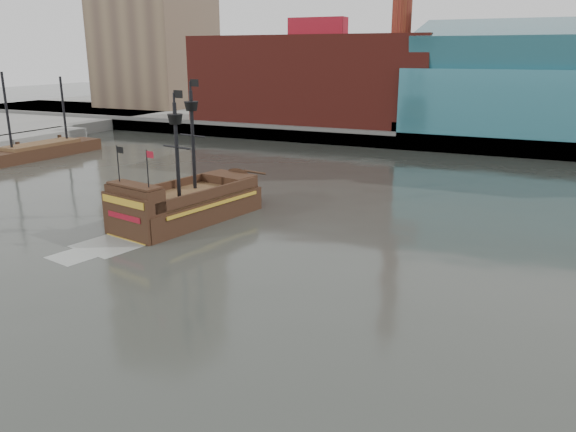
% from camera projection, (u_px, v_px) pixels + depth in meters
% --- Properties ---
extents(ground, '(400.00, 400.00, 0.00)m').
position_uv_depth(ground, '(195.00, 332.00, 29.50)').
color(ground, '#282A25').
rests_on(ground, ground).
extents(promenade_far, '(220.00, 60.00, 2.00)m').
position_uv_depth(promenade_far, '(459.00, 123.00, 109.55)').
color(promenade_far, slate).
rests_on(promenade_far, ground).
extents(seawall, '(220.00, 1.00, 2.60)m').
position_uv_depth(seawall, '(429.00, 143.00, 83.70)').
color(seawall, '#4C4C49').
rests_on(seawall, ground).
extents(pirate_ship, '(8.53, 17.89, 12.88)m').
position_uv_depth(pirate_ship, '(187.00, 208.00, 48.89)').
color(pirate_ship, black).
rests_on(pirate_ship, ground).
extents(docked_vessel, '(5.12, 18.44, 12.40)m').
position_uv_depth(docked_vessel, '(42.00, 152.00, 78.77)').
color(docked_vessel, black).
rests_on(docked_vessel, ground).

